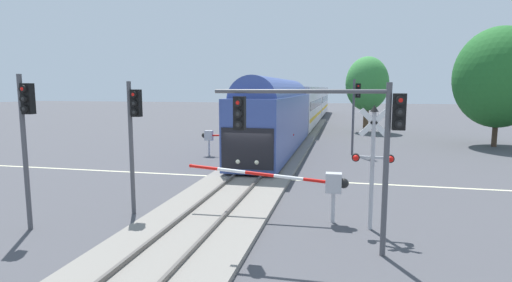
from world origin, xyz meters
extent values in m
plane|color=#47474C|center=(0.00, 0.00, 0.00)|extent=(220.00, 220.00, 0.00)
cube|color=beige|center=(0.00, 0.00, 0.00)|extent=(44.00, 0.20, 0.01)
cube|color=gray|center=(0.00, 0.00, 0.09)|extent=(4.40, 80.00, 0.18)
cube|color=#56514C|center=(-0.72, 0.00, 0.25)|extent=(0.10, 80.00, 0.14)
cube|color=#56514C|center=(0.72, 0.00, 0.25)|extent=(0.10, 80.00, 0.14)
cube|color=#384C93|center=(0.00, 8.48, 2.27)|extent=(3.00, 18.33, 3.90)
cube|color=black|center=(0.00, -0.70, 1.69)|extent=(2.76, 0.08, 2.15)
cylinder|color=#384C93|center=(0.00, 8.48, 4.10)|extent=(2.76, 16.49, 2.76)
sphere|color=#F4F2CC|center=(-0.50, -0.71, 1.00)|extent=(0.24, 0.24, 0.24)
sphere|color=#F4F2CC|center=(0.50, -0.71, 1.00)|extent=(0.24, 0.24, 0.24)
cube|color=silver|center=(0.00, 29.14, 2.62)|extent=(3.00, 21.19, 4.60)
cube|color=black|center=(1.51, 29.14, 2.92)|extent=(0.04, 19.07, 0.90)
cube|color=gold|center=(1.52, 29.14, 1.47)|extent=(0.04, 19.50, 0.36)
cube|color=silver|center=(0.00, 51.23, 2.62)|extent=(3.00, 21.19, 4.60)
cube|color=black|center=(1.51, 51.23, 2.92)|extent=(0.04, 19.07, 0.90)
cube|color=gold|center=(1.52, 51.23, 1.47)|extent=(0.04, 19.50, 0.36)
cylinder|color=#B7B7BC|center=(4.51, -6.33, 0.55)|extent=(0.14, 0.14, 1.10)
cube|color=#B7B7BC|center=(4.51, -6.33, 1.45)|extent=(0.56, 0.40, 0.70)
sphere|color=black|center=(4.86, -6.33, 1.45)|extent=(0.36, 0.36, 0.36)
cylinder|color=red|center=(3.97, -6.33, 1.49)|extent=(1.08, 0.12, 0.20)
cylinder|color=white|center=(2.90, -6.33, 1.57)|extent=(1.08, 0.12, 0.20)
cylinder|color=red|center=(1.83, -6.33, 1.64)|extent=(1.08, 0.12, 0.20)
cylinder|color=white|center=(0.76, -6.33, 1.72)|extent=(1.08, 0.12, 0.20)
cylinder|color=red|center=(-0.31, -6.33, 1.80)|extent=(1.08, 0.12, 0.20)
sphere|color=red|center=(-0.85, -6.33, 1.84)|extent=(0.14, 0.14, 0.14)
cylinder|color=#B2B2B7|center=(5.77, -6.75, 2.00)|extent=(0.14, 0.14, 4.00)
cube|color=white|center=(5.77, -6.77, 3.65)|extent=(0.98, 0.05, 0.98)
cube|color=white|center=(5.77, -6.77, 3.65)|extent=(0.98, 0.05, 0.98)
cube|color=#B2B2B7|center=(5.77, -6.75, 2.48)|extent=(1.10, 0.08, 0.08)
cylinder|color=black|center=(5.22, -6.85, 2.48)|extent=(0.26, 0.18, 0.26)
cylinder|color=black|center=(6.32, -6.85, 2.48)|extent=(0.26, 0.18, 0.26)
sphere|color=red|center=(5.22, -6.95, 2.48)|extent=(0.20, 0.20, 0.20)
sphere|color=red|center=(6.32, -6.95, 2.48)|extent=(0.20, 0.20, 0.20)
cone|color=black|center=(5.77, -6.75, 4.12)|extent=(0.28, 0.28, 0.22)
cylinder|color=#B7B7BC|center=(-4.51, 6.33, 0.55)|extent=(0.14, 0.14, 1.10)
cube|color=#B7B7BC|center=(-4.51, 6.33, 1.45)|extent=(0.56, 0.40, 0.70)
sphere|color=black|center=(-4.86, 6.33, 1.45)|extent=(0.36, 0.36, 0.36)
cylinder|color=red|center=(-3.91, 6.33, 1.47)|extent=(1.20, 0.12, 0.16)
cylinder|color=white|center=(-2.71, 6.33, 1.51)|extent=(1.20, 0.12, 0.16)
cylinder|color=red|center=(-1.51, 6.33, 1.55)|extent=(1.20, 0.12, 0.16)
cylinder|color=white|center=(-0.32, 6.33, 1.59)|extent=(1.20, 0.12, 0.16)
cylinder|color=red|center=(0.88, 6.33, 1.63)|extent=(1.20, 0.12, 0.16)
sphere|color=red|center=(1.48, 6.33, 1.65)|extent=(0.14, 0.14, 0.14)
cylinder|color=#4C4C51|center=(-2.97, -6.93, 2.51)|extent=(0.16, 0.16, 5.03)
cube|color=black|center=(-2.69, -6.93, 4.23)|extent=(0.34, 0.26, 1.00)
sphere|color=red|center=(-2.69, -7.08, 4.55)|extent=(0.20, 0.20, 0.20)
cylinder|color=black|center=(-2.69, -7.11, 4.55)|extent=(0.24, 0.10, 0.24)
sphere|color=#262626|center=(-2.69, -7.08, 4.23)|extent=(0.20, 0.20, 0.20)
cylinder|color=black|center=(-2.69, -7.11, 4.23)|extent=(0.24, 0.10, 0.24)
sphere|color=#262626|center=(-2.69, -7.08, 3.91)|extent=(0.20, 0.20, 0.20)
cylinder|color=black|center=(-2.69, -7.11, 3.91)|extent=(0.24, 0.10, 0.24)
cylinder|color=#4C4C51|center=(-5.53, -9.26, 2.62)|extent=(0.16, 0.16, 5.23)
cube|color=black|center=(-5.25, -9.26, 4.43)|extent=(0.34, 0.26, 1.00)
sphere|color=red|center=(-5.25, -9.41, 4.75)|extent=(0.20, 0.20, 0.20)
cylinder|color=black|center=(-5.25, -9.44, 4.75)|extent=(0.24, 0.10, 0.24)
sphere|color=#262626|center=(-5.25, -9.41, 4.43)|extent=(0.20, 0.20, 0.20)
cylinder|color=black|center=(-5.25, -9.44, 4.43)|extent=(0.24, 0.10, 0.24)
sphere|color=#262626|center=(-5.25, -9.41, 4.11)|extent=(0.20, 0.20, 0.20)
cylinder|color=black|center=(-5.25, -9.44, 4.11)|extent=(0.24, 0.10, 0.24)
cylinder|color=#4C4C51|center=(5.99, -8.93, 2.47)|extent=(0.16, 0.16, 4.93)
cube|color=black|center=(6.27, -8.93, 4.13)|extent=(0.34, 0.26, 1.00)
sphere|color=red|center=(6.27, -9.08, 4.45)|extent=(0.20, 0.20, 0.20)
cylinder|color=black|center=(6.27, -9.11, 4.45)|extent=(0.24, 0.10, 0.24)
sphere|color=#262626|center=(6.27, -9.08, 4.13)|extent=(0.20, 0.20, 0.20)
cylinder|color=black|center=(6.27, -9.11, 4.13)|extent=(0.24, 0.10, 0.24)
sphere|color=#262626|center=(6.27, -9.08, 3.81)|extent=(0.20, 0.20, 0.20)
cylinder|color=black|center=(6.27, -9.11, 3.81)|extent=(0.24, 0.10, 0.24)
cylinder|color=#4C4C51|center=(3.51, -8.93, 4.68)|extent=(4.96, 0.12, 0.12)
cube|color=black|center=(1.77, -8.93, 4.03)|extent=(0.34, 0.26, 1.00)
sphere|color=red|center=(1.77, -9.08, 4.35)|extent=(0.20, 0.20, 0.20)
cylinder|color=black|center=(1.77, -9.11, 4.35)|extent=(0.24, 0.10, 0.24)
sphere|color=#262626|center=(1.77, -9.08, 4.03)|extent=(0.20, 0.20, 0.20)
cylinder|color=black|center=(1.77, -9.11, 4.03)|extent=(0.24, 0.10, 0.24)
sphere|color=#262626|center=(1.77, -9.08, 3.71)|extent=(0.20, 0.20, 0.20)
cylinder|color=black|center=(1.77, -9.11, 3.71)|extent=(0.24, 0.10, 0.24)
cylinder|color=#4C4C51|center=(5.45, 8.82, 2.70)|extent=(0.16, 0.16, 5.40)
cube|color=black|center=(5.73, 8.82, 4.60)|extent=(0.34, 0.26, 1.00)
sphere|color=red|center=(5.73, 8.67, 4.92)|extent=(0.20, 0.20, 0.20)
cylinder|color=black|center=(5.73, 8.64, 4.92)|extent=(0.24, 0.10, 0.24)
sphere|color=#262626|center=(5.73, 8.67, 4.60)|extent=(0.20, 0.20, 0.20)
cylinder|color=black|center=(5.73, 8.64, 4.60)|extent=(0.24, 0.10, 0.24)
sphere|color=#262626|center=(5.73, 8.67, 4.28)|extent=(0.20, 0.20, 0.20)
cylinder|color=black|center=(5.73, 8.64, 4.28)|extent=(0.24, 0.10, 0.24)
cylinder|color=#4C3828|center=(16.92, 15.62, 1.29)|extent=(0.41, 0.41, 2.59)
ellipsoid|color=#236628|center=(16.92, 15.62, 5.63)|extent=(6.93, 6.93, 8.11)
cylinder|color=brown|center=(7.16, 25.10, 1.53)|extent=(0.57, 0.57, 3.05)
ellipsoid|color=#38843D|center=(7.16, 25.10, 5.25)|extent=(4.60, 4.60, 5.86)
camera|label=1|loc=(4.80, -20.44, 4.77)|focal=28.12mm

